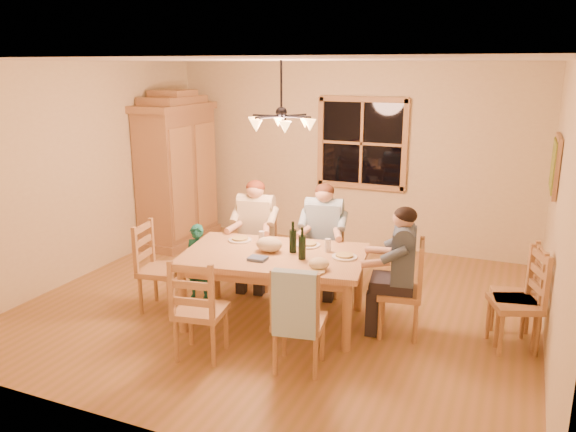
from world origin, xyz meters
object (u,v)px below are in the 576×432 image
at_px(adult_plaid_man, 324,225).
at_px(child, 198,263).
at_px(armoire, 177,174).
at_px(dining_table, 274,262).
at_px(wine_bottle_a, 293,237).
at_px(chair_spare_front, 514,312).
at_px(chair_end_left, 162,283).
at_px(adult_slate_man, 402,255).
at_px(wine_bottle_b, 302,243).
at_px(chair_near_right, 299,337).
at_px(adult_woman, 256,221).
at_px(chandelier, 281,121).
at_px(chair_near_left, 201,326).
at_px(chair_spare_back, 513,318).
at_px(chair_far_right, 323,268).
at_px(chair_far_left, 256,263).
at_px(chair_end_right, 399,306).

relative_size(adult_plaid_man, child, 0.97).
relative_size(armoire, dining_table, 1.13).
height_order(wine_bottle_a, chair_spare_front, wine_bottle_a).
distance_m(chair_end_left, adult_slate_man, 2.66).
bearing_deg(adult_plaid_man, wine_bottle_b, 87.44).
height_order(chair_near_right, adult_woman, adult_woman).
distance_m(chandelier, adult_slate_man, 1.87).
distance_m(chair_near_left, adult_woman, 1.85).
xyz_separation_m(chair_end_left, chair_spare_back, (3.64, 0.56, 0.00)).
distance_m(chair_far_right, adult_plaid_man, 0.54).
relative_size(chair_near_right, wine_bottle_a, 3.00).
bearing_deg(adult_slate_man, chair_near_left, 116.57).
height_order(chair_far_left, wine_bottle_b, wine_bottle_b).
bearing_deg(adult_woman, chandelier, 134.17).
height_order(chair_far_left, child, chair_far_left).
bearing_deg(adult_woman, wine_bottle_a, 128.92).
distance_m(dining_table, chair_near_right, 1.06).
relative_size(armoire, adult_woman, 2.63).
distance_m(chair_far_right, chair_spare_back, 2.21).
bearing_deg(adult_plaid_man, chair_end_left, 27.98).
bearing_deg(chair_near_right, child, 140.29).
distance_m(armoire, chair_end_right, 4.28).
height_order(chair_near_right, child, chair_near_right).
distance_m(child, chair_spare_back, 3.40).
distance_m(chair_far_right, chair_near_right, 1.77).
xyz_separation_m(armoire, wine_bottle_a, (2.68, -1.91, -0.13)).
distance_m(armoire, wine_bottle_b, 3.53).
distance_m(chair_spare_front, chair_spare_back, 0.16).
height_order(chandelier, chair_far_left, chandelier).
xyz_separation_m(armoire, wine_bottle_b, (2.85, -2.07, -0.13)).
bearing_deg(child, adult_slate_man, -5.09).
relative_size(adult_plaid_man, wine_bottle_b, 2.65).
distance_m(chair_near_left, adult_plaid_man, 2.03).
distance_m(chair_far_left, adult_woman, 0.54).
bearing_deg(chair_end_left, armoire, -160.25).
relative_size(chair_near_right, child, 1.10).
height_order(chair_near_left, chair_spare_front, same).
height_order(chair_far_left, chair_near_left, same).
bearing_deg(wine_bottle_b, child, 170.84).
bearing_deg(chair_far_left, chair_near_right, 117.90).
height_order(chair_end_right, wine_bottle_b, wine_bottle_b).
bearing_deg(wine_bottle_b, armoire, 143.97).
height_order(chair_end_left, chair_spare_front, same).
bearing_deg(adult_woman, adult_slate_man, 153.43).
bearing_deg(armoire, chair_far_left, -32.58).
bearing_deg(chair_far_right, dining_table, 67.62).
distance_m(adult_woman, child, 0.86).
bearing_deg(child, adult_plaid_man, 25.19).
distance_m(dining_table, wine_bottle_b, 0.43).
bearing_deg(chair_end_left, chandelier, 108.75).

